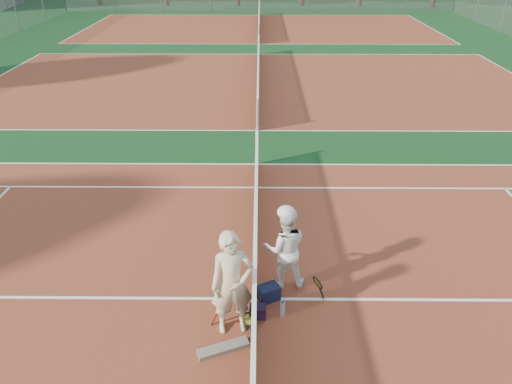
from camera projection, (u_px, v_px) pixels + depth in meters
ground at (255, 299)px, 8.20m from camera, size 130.00×130.00×0.00m
court_main at (255, 299)px, 8.20m from camera, size 23.77×10.97×0.01m
court_far_a at (258, 83)px, 19.93m from camera, size 23.77×10.97×0.01m
court_far_b at (259, 27)px, 31.65m from camera, size 23.77×10.97×0.01m
net_main at (255, 277)px, 7.95m from camera, size 0.10×10.98×1.02m
net_far_a at (258, 72)px, 19.68m from camera, size 0.10×10.98×1.02m
net_far_b at (259, 20)px, 31.40m from camera, size 0.10×10.98×1.02m
player_a at (232, 284)px, 7.15m from camera, size 0.76×0.58×1.89m
player_b at (285, 248)px, 8.19m from camera, size 0.81×0.64×1.61m
racket_red at (222, 310)px, 7.57m from camera, size 0.35×0.34×0.56m
racket_black_held at (317, 290)px, 8.00m from camera, size 0.35×0.36×0.57m
racket_spare at (249, 320)px, 7.67m from camera, size 0.35×0.63×0.12m
sports_bag_navy at (269, 293)px, 8.13m from camera, size 0.44×0.39×0.29m
sports_bag_purple at (258, 311)px, 7.78m from camera, size 0.29×0.20×0.23m
net_cover_canvas at (223, 348)px, 7.18m from camera, size 0.83×0.47×0.09m
water_bottle at (282, 309)px, 7.77m from camera, size 0.09×0.09×0.30m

